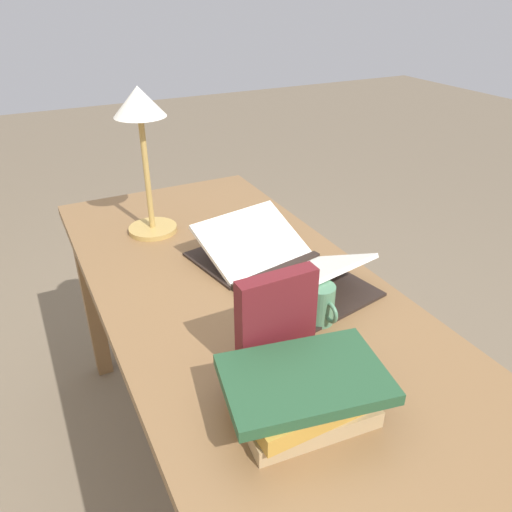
# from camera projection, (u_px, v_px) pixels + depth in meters

# --- Properties ---
(ground_plane) EXTENTS (12.00, 12.00, 0.00)m
(ground_plane) POSITION_uv_depth(u_px,v_px,m) (245.00, 474.00, 1.71)
(ground_plane) COLOR #70604C
(reading_desk) EXTENTS (1.60, 0.73, 0.76)m
(reading_desk) POSITION_uv_depth(u_px,v_px,m) (242.00, 316.00, 1.39)
(reading_desk) COLOR brown
(reading_desk) RESTS_ON ground_plane
(open_book) EXTENTS (0.57, 0.40, 0.11)m
(open_book) POSITION_uv_depth(u_px,v_px,m) (278.00, 264.00, 1.38)
(open_book) COLOR black
(open_book) RESTS_ON reading_desk
(book_stack_tall) EXTENTS (0.25, 0.33, 0.10)m
(book_stack_tall) POSITION_uv_depth(u_px,v_px,m) (304.00, 392.00, 0.93)
(book_stack_tall) COLOR tan
(book_stack_tall) RESTS_ON reading_desk
(book_standing_upright) EXTENTS (0.04, 0.17, 0.22)m
(book_standing_upright) POSITION_uv_depth(u_px,v_px,m) (276.00, 321.00, 1.02)
(book_standing_upright) COLOR maroon
(book_standing_upright) RESTS_ON reading_desk
(reading_lamp) EXTENTS (0.16, 0.16, 0.46)m
(reading_lamp) POSITION_uv_depth(u_px,v_px,m) (141.00, 126.00, 1.47)
(reading_lamp) COLOR tan
(reading_lamp) RESTS_ON reading_desk
(coffee_mug) EXTENTS (0.10, 0.07, 0.10)m
(coffee_mug) POSITION_uv_depth(u_px,v_px,m) (320.00, 304.00, 1.18)
(coffee_mug) COLOR #4C7F5B
(coffee_mug) RESTS_ON reading_desk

